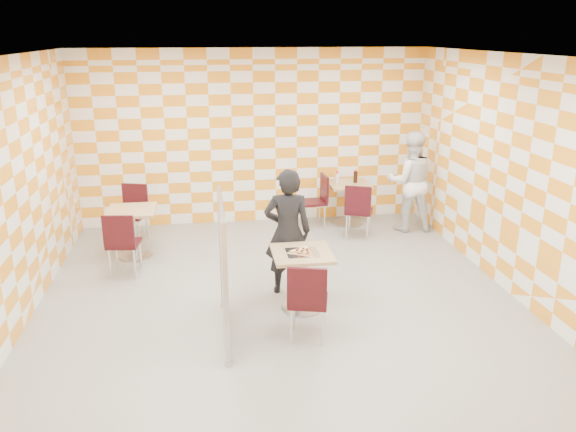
# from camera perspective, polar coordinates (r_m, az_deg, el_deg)

# --- Properties ---
(room_shell) EXTENTS (7.00, 7.00, 7.00)m
(room_shell) POSITION_cam_1_polar(r_m,az_deg,el_deg) (6.92, -1.24, 3.59)
(room_shell) COLOR #979892
(room_shell) RESTS_ON ground
(main_table) EXTENTS (0.70, 0.70, 0.75)m
(main_table) POSITION_cam_1_polar(r_m,az_deg,el_deg) (6.79, 1.42, -5.57)
(main_table) COLOR tan
(main_table) RESTS_ON ground
(second_table) EXTENTS (0.70, 0.70, 0.75)m
(second_table) POSITION_cam_1_polar(r_m,az_deg,el_deg) (9.86, 6.15, 1.99)
(second_table) COLOR tan
(second_table) RESTS_ON ground
(empty_table) EXTENTS (0.70, 0.70, 0.75)m
(empty_table) POSITION_cam_1_polar(r_m,az_deg,el_deg) (8.68, -15.49, -0.85)
(empty_table) COLOR tan
(empty_table) RESTS_ON ground
(chair_main_front) EXTENTS (0.51, 0.52, 0.92)m
(chair_main_front) POSITION_cam_1_polar(r_m,az_deg,el_deg) (6.07, 2.00, -8.22)
(chair_main_front) COLOR #350A10
(chair_main_front) RESTS_ON ground
(chair_second_front) EXTENTS (0.55, 0.56, 0.92)m
(chair_second_front) POSITION_cam_1_polar(r_m,az_deg,el_deg) (9.14, 7.16, 0.88)
(chair_second_front) COLOR #350A10
(chair_second_front) RESTS_ON ground
(chair_second_side) EXTENTS (0.46, 0.45, 0.92)m
(chair_second_side) POSITION_cam_1_polar(r_m,az_deg,el_deg) (9.67, 3.09, 1.98)
(chair_second_side) COLOR #350A10
(chair_second_side) RESTS_ON ground
(chair_empty_near) EXTENTS (0.47, 0.48, 0.92)m
(chair_empty_near) POSITION_cam_1_polar(r_m,az_deg,el_deg) (8.00, -16.55, -2.31)
(chair_empty_near) COLOR #350A10
(chair_empty_near) RESTS_ON ground
(chair_empty_far) EXTENTS (0.52, 0.53, 0.92)m
(chair_empty_far) POSITION_cam_1_polar(r_m,az_deg,el_deg) (9.35, -15.43, 0.76)
(chair_empty_far) COLOR #350A10
(chair_empty_far) RESTS_ON ground
(partition) EXTENTS (0.08, 1.38, 1.55)m
(partition) POSITION_cam_1_polar(r_m,az_deg,el_deg) (6.16, -6.58, -5.42)
(partition) COLOR white
(partition) RESTS_ON ground
(man_dark) EXTENTS (0.64, 0.45, 1.65)m
(man_dark) POSITION_cam_1_polar(r_m,az_deg,el_deg) (7.13, -0.04, -1.64)
(man_dark) COLOR black
(man_dark) RESTS_ON ground
(man_white) EXTENTS (0.90, 0.74, 1.70)m
(man_white) POSITION_cam_1_polar(r_m,az_deg,el_deg) (9.67, 12.32, 3.46)
(man_white) COLOR white
(man_white) RESTS_ON ground
(pizza_on_foil) EXTENTS (0.40, 0.40, 0.04)m
(pizza_on_foil) POSITION_cam_1_polar(r_m,az_deg,el_deg) (6.67, 1.46, -3.59)
(pizza_on_foil) COLOR silver
(pizza_on_foil) RESTS_ON main_table
(sport_bottle) EXTENTS (0.06, 0.06, 0.20)m
(sport_bottle) POSITION_cam_1_polar(r_m,az_deg,el_deg) (9.80, 5.01, 3.93)
(sport_bottle) COLOR white
(sport_bottle) RESTS_ON second_table
(soda_bottle) EXTENTS (0.07, 0.07, 0.23)m
(soda_bottle) POSITION_cam_1_polar(r_m,az_deg,el_deg) (9.82, 6.87, 3.98)
(soda_bottle) COLOR black
(soda_bottle) RESTS_ON second_table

